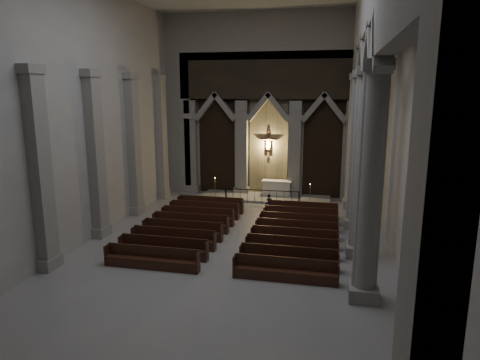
{
  "coord_description": "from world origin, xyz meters",
  "views": [
    {
      "loc": [
        4.25,
        -16.7,
        7.1
      ],
      "look_at": [
        -0.05,
        3.0,
        2.83
      ],
      "focal_mm": 32.0,
      "sensor_mm": 36.0,
      "label": 1
    }
  ],
  "objects": [
    {
      "name": "candle_stand_right",
      "position": [
        2.99,
        9.7,
        0.37
      ],
      "size": [
        0.23,
        0.23,
        1.34
      ],
      "color": "#AD9135",
      "rests_on": "ground"
    },
    {
      "name": "altar",
      "position": [
        0.69,
        11.15,
        0.65
      ],
      "size": [
        1.97,
        0.79,
        1.0
      ],
      "color": "silver",
      "rests_on": "sanctuary_step"
    },
    {
      "name": "altar_rail",
      "position": [
        0.0,
        9.24,
        0.62
      ],
      "size": [
        4.78,
        0.09,
        0.94
      ],
      "color": "black",
      "rests_on": "ground"
    },
    {
      "name": "sanctuary_step",
      "position": [
        0.0,
        10.6,
        0.07
      ],
      "size": [
        8.5,
        2.6,
        0.15
      ],
      "primitive_type": "cube",
      "color": "gray",
      "rests_on": "ground"
    },
    {
      "name": "candle_stand_left",
      "position": [
        -3.15,
        9.53,
        0.41
      ],
      "size": [
        0.26,
        0.26,
        1.52
      ],
      "color": "#AD9135",
      "rests_on": "ground"
    },
    {
      "name": "pews",
      "position": [
        0.0,
        2.62,
        0.29
      ],
      "size": [
        9.39,
        8.87,
        0.89
      ],
      "color": "black",
      "rests_on": "ground"
    },
    {
      "name": "worshipper",
      "position": [
        0.79,
        7.06,
        0.59
      ],
      "size": [
        0.45,
        0.32,
        1.19
      ],
      "primitive_type": "imported",
      "rotation": [
        0.0,
        0.0,
        0.08
      ],
      "color": "black",
      "rests_on": "ground"
    },
    {
      "name": "left_pilasters",
      "position": [
        -6.75,
        3.5,
        3.91
      ],
      "size": [
        0.6,
        13.0,
        8.03
      ],
      "color": "gray",
      "rests_on": "ground"
    },
    {
      "name": "right_arcade",
      "position": [
        5.5,
        1.33,
        7.83
      ],
      "size": [
        1.0,
        24.0,
        12.0
      ],
      "color": "gray",
      "rests_on": "ground"
    },
    {
      "name": "sanctuary_wall",
      "position": [
        0.0,
        11.54,
        6.62
      ],
      "size": [
        14.0,
        0.77,
        12.0
      ],
      "color": "gray",
      "rests_on": "ground"
    },
    {
      "name": "room",
      "position": [
        0.0,
        0.0,
        7.6
      ],
      "size": [
        24.0,
        24.1,
        12.0
      ],
      "color": "gray",
      "rests_on": "ground"
    }
  ]
}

